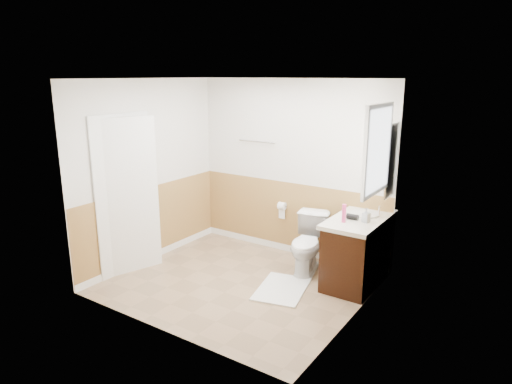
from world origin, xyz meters
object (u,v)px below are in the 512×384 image
Objects in this scene: toilet at (308,244)px; bath_mat at (282,289)px; lotion_bottle at (344,213)px; vanity_cabinet at (358,252)px; soap_dispenser at (366,215)px.

toilet is 0.96× the size of bath_mat.
vanity_cabinet is at bearing 70.46° from lotion_bottle.
lotion_bottle reaches higher than vanity_cabinet.
lotion_bottle reaches higher than toilet.
vanity_cabinet reaches higher than toilet.
toilet is at bearing 158.83° from lotion_bottle.
toilet is 0.67m from vanity_cabinet.
toilet is at bearing -174.87° from vanity_cabinet.
bath_mat is (0.00, -0.66, -0.37)m from toilet.
bath_mat is 4.66× the size of soap_dispenser.
toilet is 0.69× the size of vanity_cabinet.
lotion_bottle is at bearing -34.53° from toilet.
lotion_bottle is at bearing -145.77° from soap_dispenser.
lotion_bottle is at bearing 37.67° from bath_mat.
lotion_bottle reaches higher than bath_mat.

